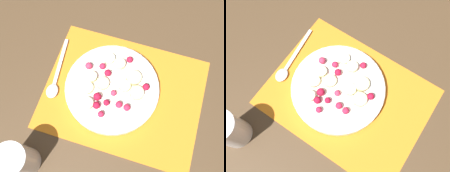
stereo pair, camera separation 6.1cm
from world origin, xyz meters
The scene contains 5 objects.
ground_plane centered at (0.00, 0.00, 0.00)m, with size 3.00×3.00×0.00m, color #4C3823.
placemat centered at (0.00, 0.00, 0.00)m, with size 0.40×0.30×0.01m.
fruit_bowl centered at (-0.03, 0.00, 0.02)m, with size 0.23×0.23×0.04m.
spoon centered at (-0.18, -0.02, 0.01)m, with size 0.04×0.17×0.01m.
drinking_glass centered at (-0.17, -0.23, 0.06)m, with size 0.07×0.07×0.11m.
Camera 2 is at (0.09, -0.17, 0.61)m, focal length 40.00 mm.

